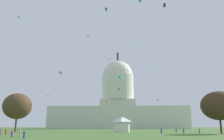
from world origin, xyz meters
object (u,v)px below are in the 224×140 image
(capitol_building, at_px, (118,104))
(event_tent, at_px, (122,124))
(person_grey_lawn_far_left, at_px, (1,132))
(kite_yellow_high, at_px, (88,36))
(kite_white_high, at_px, (137,57))
(tree_west_far, at_px, (17,106))
(person_red_edge_west, at_px, (6,132))
(person_tan_lawn_far_right, at_px, (20,133))
(person_purple_front_right, at_px, (161,131))
(person_denim_back_center, at_px, (24,135))
(person_maroon_deep_crowd, at_px, (199,131))
(kite_black_high, at_px, (164,5))
(kite_gold_mid, at_px, (110,61))
(person_teal_mid_left, at_px, (176,130))
(kite_red_low, at_px, (107,102))
(kite_orange_mid, at_px, (62,73))
(kite_pink_mid, at_px, (60,73))
(tree_east_near, at_px, (219,106))
(kite_lime_high, at_px, (19,17))
(kite_blue_high, at_px, (106,9))
(kite_turquoise_high, at_px, (140,0))
(kite_green_mid, at_px, (119,89))
(kite_magenta_mid, at_px, (158,100))
(person_purple_aisle_center, at_px, (12,134))
(kite_cyan_low, at_px, (120,77))
(person_denim_edge_east, at_px, (184,131))

(capitol_building, height_order, event_tent, capitol_building)
(person_grey_lawn_far_left, bearing_deg, capitol_building, -131.97)
(event_tent, xyz_separation_m, kite_yellow_high, (-19.91, 36.76, 50.73))
(kite_white_high, bearing_deg, tree_west_far, -28.89)
(person_red_edge_west, distance_m, person_tan_lawn_far_right, 13.56)
(person_purple_front_right, relative_size, kite_white_high, 1.24)
(event_tent, distance_m, person_denim_back_center, 52.16)
(capitol_building, relative_size, person_grey_lawn_far_left, 67.45)
(person_maroon_deep_crowd, bearing_deg, kite_black_high, 46.98)
(person_denim_back_center, distance_m, kite_gold_mid, 72.14)
(person_teal_mid_left, relative_size, kite_red_low, 0.34)
(kite_white_high, bearing_deg, capitol_building, -155.73)
(person_tan_lawn_far_right, bearing_deg, kite_orange_mid, -6.13)
(person_teal_mid_left, bearing_deg, tree_west_far, 5.64)
(kite_pink_mid, bearing_deg, person_tan_lawn_far_right, 115.46)
(capitol_building, distance_m, person_maroon_deep_crowd, 133.25)
(person_red_edge_west, bearing_deg, event_tent, -31.56)
(tree_east_near, height_order, kite_lime_high, kite_lime_high)
(kite_red_low, relative_size, kite_black_high, 3.13)
(person_tan_lawn_far_right, bearing_deg, kite_black_high, -70.53)
(kite_blue_high, distance_m, kite_turquoise_high, 15.46)
(person_maroon_deep_crowd, distance_m, kite_blue_high, 63.45)
(person_purple_front_right, bearing_deg, kite_turquoise_high, 95.43)
(person_red_edge_west, relative_size, person_teal_mid_left, 1.08)
(kite_blue_high, bearing_deg, kite_green_mid, -26.25)
(person_purple_front_right, bearing_deg, kite_lime_high, 157.91)
(kite_lime_high, bearing_deg, kite_turquoise_high, 39.53)
(person_red_edge_west, relative_size, kite_magenta_mid, 0.75)
(person_tan_lawn_far_right, bearing_deg, person_red_edge_west, 21.95)
(tree_east_near, distance_m, person_purple_aisle_center, 56.94)
(tree_east_near, relative_size, kite_yellow_high, 3.14)
(kite_turquoise_high, distance_m, kite_gold_mid, 30.63)
(person_denim_back_center, distance_m, kite_orange_mid, 100.25)
(kite_yellow_high, bearing_deg, person_teal_mid_left, -67.87)
(person_tan_lawn_far_right, xyz_separation_m, kite_gold_mid, (15.87, 57.30, 31.50))
(kite_orange_mid, bearing_deg, kite_magenta_mid, 174.68)
(person_teal_mid_left, distance_m, person_maroon_deep_crowd, 10.31)
(person_tan_lawn_far_right, height_order, kite_pink_mid, kite_pink_mid)
(capitol_building, relative_size, person_denim_back_center, 76.22)
(kite_magenta_mid, bearing_deg, kite_gold_mid, 62.49)
(kite_turquoise_high, bearing_deg, person_denim_back_center, -60.64)
(person_red_edge_west, bearing_deg, person_denim_back_center, -133.34)
(tree_west_far, relative_size, kite_white_high, 10.35)
(event_tent, height_order, kite_white_high, kite_white_high)
(capitol_building, height_order, person_tan_lawn_far_right, capitol_building)
(kite_gold_mid, height_order, kite_cyan_low, kite_gold_mid)
(kite_magenta_mid, bearing_deg, tree_east_near, 97.84)
(kite_cyan_low, xyz_separation_m, kite_white_high, (9.72, 74.66, 28.16))
(person_denim_edge_east, relative_size, kite_blue_high, 0.49)
(tree_west_far, height_order, kite_magenta_mid, kite_magenta_mid)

